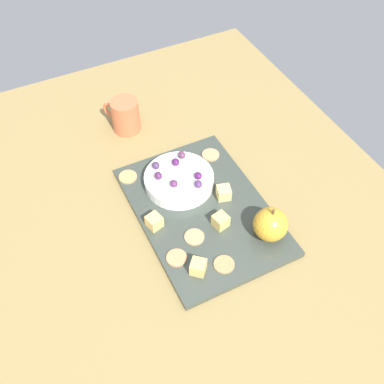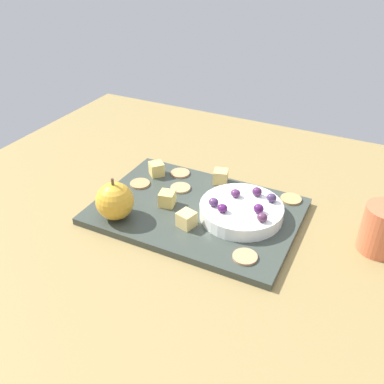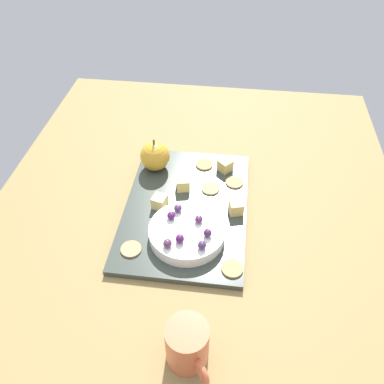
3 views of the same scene
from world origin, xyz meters
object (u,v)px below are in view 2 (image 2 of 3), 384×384
grape_6 (222,208)px  cheese_cube_2 (167,199)px  platter (196,211)px  grape_1 (257,192)px  cracker_1 (140,184)px  cracker_3 (245,257)px  grape_0 (259,209)px  serving_dish (241,211)px  cheese_cube_0 (187,219)px  cracker_0 (291,199)px  cheese_cube_3 (157,169)px  cup (383,229)px  grape_5 (272,198)px  grape_2 (214,202)px  grape_4 (262,217)px  cheese_cube_1 (221,176)px  apple_whole (115,201)px  grape_3 (235,193)px  cracker_2 (180,173)px  cracker_4 (180,188)px

grape_6 → cheese_cube_2: bearing=-3.7°
platter → grape_1: grape_1 is taller
platter → cracker_1: size_ratio=9.26×
platter → grape_1: 11.82cm
cracker_3 → grape_0: bearing=-82.6°
serving_dish → grape_6: (2.29, 3.43, 1.98)cm
cheese_cube_0 → cracker_0: (-14.21, -16.16, -1.18)cm
cheese_cube_3 → cup: bearing=176.3°
grape_5 → cheese_cube_2: bearing=18.7°
grape_2 → grape_4: 9.19cm
cheese_cube_1 → grape_4: 17.73cm
apple_whole → grape_6: (-17.76, -6.71, -0.21)cm
platter → apple_whole: 15.22cm
cheese_cube_2 → grape_6: size_ratio=1.52×
apple_whole → cheese_cube_0: (-12.53, -3.29, -2.04)cm
serving_dish → cup: cup is taller
apple_whole → grape_5: bearing=-151.0°
cheese_cube_1 → serving_dish: bearing=130.7°
cheese_cube_1 → grape_2: size_ratio=1.52×
platter → cheese_cube_0: 5.93cm
cracker_3 → grape_3: bearing=-61.7°
grape_4 → grape_5: size_ratio=1.00×
cracker_2 → cup: bearing=172.5°
platter → grape_4: size_ratio=20.51×
grape_1 → grape_5: 3.10cm
apple_whole → cheese_cube_2: 9.99cm
cheese_cube_0 → cheese_cube_1: bearing=-88.5°
cracker_2 → cracker_3: size_ratio=1.00×
cracker_4 → grape_6: size_ratio=2.21×
cracker_1 → cracker_2: 9.11cm
grape_0 → platter: bearing=2.5°
cheese_cube_0 → grape_4: (-12.28, -3.89, 1.86)cm
cheese_cube_0 → serving_dish: bearing=-137.7°
cup → cheese_cube_2: bearing=9.2°
platter → grape_4: grape_4 is taller
cracker_4 → grape_4: bearing=161.4°
cheese_cube_0 → grape_0: grape_0 is taller
cracker_1 → grape_5: (-26.62, -2.25, 3.07)cm
cheese_cube_1 → grape_5: grape_5 is taller
cheese_cube_1 → cracker_3: (-12.55, 19.45, -1.18)cm
serving_dish → grape_3: size_ratio=8.29×
cracker_0 → cracker_3: (2.10, 19.50, 0.00)cm
cheese_cube_2 → cracker_0: size_ratio=0.69×
grape_5 → platter: bearing=20.6°
cheese_cube_3 → platter: bearing=149.9°
cheese_cube_1 → cracker_1: bearing=29.5°
cracker_2 → cracker_4: (-2.78, 5.18, 0.00)cm
grape_4 → cup: size_ratio=0.20×
cracker_1 → grape_4: 27.48cm
cheese_cube_1 → cracker_0: (-14.64, -0.06, -1.18)cm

